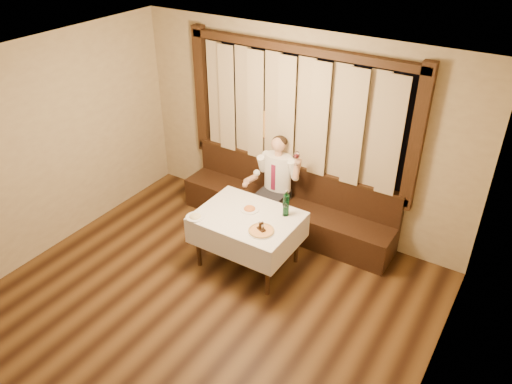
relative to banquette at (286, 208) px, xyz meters
The scene contains 10 objects.
room 2.12m from the banquette, 90.03° to the right, with size 5.01×6.01×2.81m.
banquette is the anchor object (origin of this frame).
dining_table 1.08m from the banquette, 90.00° to the right, with size 1.27×0.97×0.76m.
pizza 1.35m from the banquette, 75.08° to the right, with size 0.33×0.33×0.03m.
pasta_red 1.02m from the banquette, 93.26° to the right, with size 0.24×0.24×0.08m.
pasta_cream 1.57m from the banquette, 110.69° to the right, with size 0.24×0.24×0.08m.
green_bottle 1.04m from the banquette, 62.27° to the right, with size 0.08×0.08×0.36m.
table_wine_glass 1.05m from the banquette, 62.75° to the right, with size 0.08×0.08×0.21m.
cruet_caddy 1.34m from the banquette, 75.33° to the right, with size 0.13×0.10×0.12m.
seated_man 0.53m from the banquette, 147.40° to the right, with size 0.77×0.57×1.40m.
Camera 1 is at (2.84, -2.62, 4.25)m, focal length 35.00 mm.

